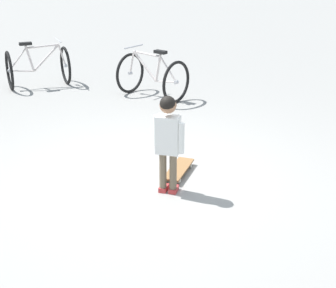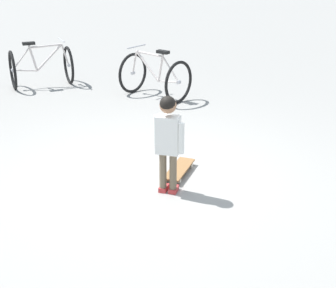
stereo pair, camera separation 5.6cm
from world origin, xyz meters
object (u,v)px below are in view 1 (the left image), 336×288
Objects in this scene: child_person at (168,134)px; bicycle_far at (152,76)px; bicycle_mid at (38,67)px; skateboard at (179,169)px.

child_person is 3.54m from bicycle_far.
child_person is 4.87m from bicycle_mid.
bicycle_mid reaches higher than skateboard.
child_person is at bearing 90.84° from bicycle_mid.
bicycle_mid is 2.24m from bicycle_far.
bicycle_mid is at bearing -89.16° from child_person.
bicycle_far is (-1.45, -3.21, -0.28)m from child_person.
bicycle_mid is at bearing -85.08° from skateboard.
bicycle_mid is (0.07, -4.86, -0.28)m from child_person.
child_person reaches higher than bicycle_far.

